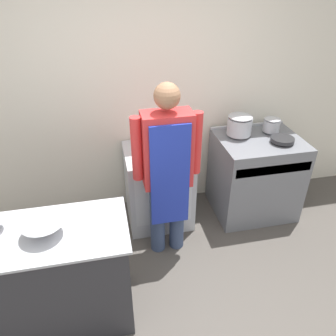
{
  "coord_description": "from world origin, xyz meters",
  "views": [
    {
      "loc": [
        -0.4,
        -1.38,
        2.39
      ],
      "look_at": [
        0.11,
        0.98,
        0.92
      ],
      "focal_mm": 35.0,
      "sensor_mm": 36.0,
      "label": 1
    }
  ],
  "objects_px": {
    "stove": "(255,175)",
    "fridge_unit": "(158,186)",
    "stock_pot": "(240,124)",
    "sauce_pot": "(272,124)",
    "saute_pan": "(282,139)",
    "person_cook": "(167,166)",
    "mixing_bowl": "(44,228)"
  },
  "relations": [
    {
      "from": "stock_pot",
      "to": "mixing_bowl",
      "type": "bearing_deg",
      "value": -148.65
    },
    {
      "from": "stock_pot",
      "to": "saute_pan",
      "type": "distance_m",
      "value": 0.45
    },
    {
      "from": "stock_pot",
      "to": "saute_pan",
      "type": "bearing_deg",
      "value": -34.24
    },
    {
      "from": "stove",
      "to": "saute_pan",
      "type": "xyz_separation_m",
      "value": [
        0.17,
        -0.12,
        0.48
      ]
    },
    {
      "from": "mixing_bowl",
      "to": "saute_pan",
      "type": "bearing_deg",
      "value": 21.58
    },
    {
      "from": "sauce_pot",
      "to": "mixing_bowl",
      "type": "bearing_deg",
      "value": -153.06
    },
    {
      "from": "fridge_unit",
      "to": "saute_pan",
      "type": "height_order",
      "value": "saute_pan"
    },
    {
      "from": "person_cook",
      "to": "sauce_pot",
      "type": "bearing_deg",
      "value": 23.36
    },
    {
      "from": "stove",
      "to": "saute_pan",
      "type": "height_order",
      "value": "saute_pan"
    },
    {
      "from": "stove",
      "to": "sauce_pot",
      "type": "relative_size",
      "value": 5.24
    },
    {
      "from": "person_cook",
      "to": "mixing_bowl",
      "type": "bearing_deg",
      "value": -148.73
    },
    {
      "from": "person_cook",
      "to": "stock_pot",
      "type": "height_order",
      "value": "person_cook"
    },
    {
      "from": "person_cook",
      "to": "saute_pan",
      "type": "bearing_deg",
      "value": 13.06
    },
    {
      "from": "stove",
      "to": "stock_pot",
      "type": "distance_m",
      "value": 0.62
    },
    {
      "from": "fridge_unit",
      "to": "mixing_bowl",
      "type": "xyz_separation_m",
      "value": [
        -0.96,
        -1.06,
        0.51
      ]
    },
    {
      "from": "saute_pan",
      "to": "sauce_pot",
      "type": "xyz_separation_m",
      "value": [
        0.0,
        0.25,
        0.06
      ]
    },
    {
      "from": "fridge_unit",
      "to": "stock_pot",
      "type": "xyz_separation_m",
      "value": [
        0.87,
        0.06,
        0.6
      ]
    },
    {
      "from": "stove",
      "to": "stock_pot",
      "type": "bearing_deg",
      "value": 147.03
    },
    {
      "from": "sauce_pot",
      "to": "stock_pot",
      "type": "bearing_deg",
      "value": 180.0
    },
    {
      "from": "saute_pan",
      "to": "sauce_pot",
      "type": "height_order",
      "value": "sauce_pot"
    },
    {
      "from": "stove",
      "to": "sauce_pot",
      "type": "xyz_separation_m",
      "value": [
        0.17,
        0.13,
        0.54
      ]
    },
    {
      "from": "fridge_unit",
      "to": "stock_pot",
      "type": "relative_size",
      "value": 3.27
    },
    {
      "from": "fridge_unit",
      "to": "mixing_bowl",
      "type": "distance_m",
      "value": 1.52
    },
    {
      "from": "person_cook",
      "to": "stock_pot",
      "type": "bearing_deg",
      "value": 31.44
    },
    {
      "from": "stove",
      "to": "fridge_unit",
      "type": "height_order",
      "value": "stove"
    },
    {
      "from": "fridge_unit",
      "to": "saute_pan",
      "type": "xyz_separation_m",
      "value": [
        1.24,
        -0.19,
        0.51
      ]
    },
    {
      "from": "stock_pot",
      "to": "sauce_pot",
      "type": "distance_m",
      "value": 0.37
    },
    {
      "from": "stove",
      "to": "saute_pan",
      "type": "bearing_deg",
      "value": -35.62
    },
    {
      "from": "saute_pan",
      "to": "stove",
      "type": "bearing_deg",
      "value": 144.38
    },
    {
      "from": "person_cook",
      "to": "saute_pan",
      "type": "relative_size",
      "value": 7.15
    },
    {
      "from": "mixing_bowl",
      "to": "person_cook",
      "type": "bearing_deg",
      "value": 31.27
    },
    {
      "from": "stock_pot",
      "to": "stove",
      "type": "bearing_deg",
      "value": -32.97
    }
  ]
}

